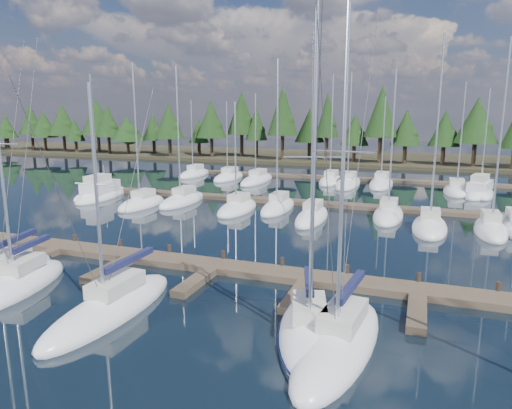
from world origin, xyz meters
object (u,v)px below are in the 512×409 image
at_px(motor_yacht_left, 101,194).
at_px(motor_yacht_right, 479,192).
at_px(front_sailboat_4, 309,334).
at_px(main_dock, 212,269).
at_px(front_sailboat_5, 339,343).
at_px(front_sailboat_2, 19,284).
at_px(front_sailboat_1, 5,278).
at_px(front_sailboat_3, 112,308).

xyz_separation_m(motor_yacht_left, motor_yacht_right, (41.22, 16.75, -0.03)).
bearing_deg(front_sailboat_4, motor_yacht_right, 75.45).
xyz_separation_m(front_sailboat_4, motor_yacht_left, (-30.51, 24.52, 0.20)).
bearing_deg(main_dock, front_sailboat_5, -36.48).
distance_m(front_sailboat_4, motor_yacht_left, 39.14).
relative_size(main_dock, front_sailboat_2, 2.99).
xyz_separation_m(front_sailboat_1, motor_yacht_left, (-12.25, 23.87, 0.21)).
height_order(main_dock, motor_yacht_right, motor_yacht_right).
height_order(main_dock, front_sailboat_3, front_sailboat_3).
relative_size(front_sailboat_3, front_sailboat_4, 0.81).
height_order(main_dock, front_sailboat_2, front_sailboat_2).
bearing_deg(front_sailboat_4, front_sailboat_5, -13.03).
distance_m(main_dock, front_sailboat_5, 11.22).
relative_size(front_sailboat_2, motor_yacht_left, 1.58).
bearing_deg(front_sailboat_1, front_sailboat_2, -16.23).
height_order(front_sailboat_2, front_sailboat_4, front_sailboat_2).
bearing_deg(motor_yacht_right, main_dock, -117.72).
distance_m(front_sailboat_2, front_sailboat_3, 6.89).
bearing_deg(front_sailboat_2, front_sailboat_1, 163.77).
bearing_deg(front_sailboat_2, front_sailboat_3, -6.88).
relative_size(front_sailboat_4, motor_yacht_left, 1.56).
xyz_separation_m(front_sailboat_2, motor_yacht_right, (27.33, 41.10, 0.16)).
height_order(motor_yacht_left, motor_yacht_right, motor_yacht_left).
distance_m(front_sailboat_2, front_sailboat_4, 16.62).
bearing_deg(front_sailboat_1, motor_yacht_left, 117.17).
relative_size(front_sailboat_4, front_sailboat_5, 0.97).
distance_m(front_sailboat_1, front_sailboat_2, 1.71).
bearing_deg(front_sailboat_4, motor_yacht_left, 141.22).
height_order(main_dock, front_sailboat_5, front_sailboat_5).
distance_m(front_sailboat_1, motor_yacht_left, 26.83).
bearing_deg(motor_yacht_right, front_sailboat_1, -125.50).
relative_size(front_sailboat_1, front_sailboat_5, 0.99).
height_order(front_sailboat_3, motor_yacht_right, front_sailboat_3).
bearing_deg(front_sailboat_5, front_sailboat_2, 178.44).
xyz_separation_m(main_dock, front_sailboat_5, (9.02, -6.67, 0.09)).
xyz_separation_m(front_sailboat_1, front_sailboat_4, (18.26, -0.65, 0.01)).
bearing_deg(front_sailboat_5, front_sailboat_4, 166.97).
distance_m(main_dock, front_sailboat_1, 12.05).
relative_size(front_sailboat_2, front_sailboat_3, 1.25).
xyz_separation_m(front_sailboat_2, front_sailboat_4, (16.62, -0.17, -0.01)).
relative_size(main_dock, front_sailboat_5, 2.93).
distance_m(motor_yacht_left, motor_yacht_right, 44.49).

